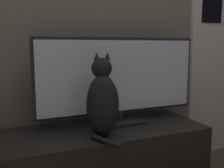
% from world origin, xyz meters
% --- Properties ---
extents(tv_stand, '(1.42, 0.49, 0.42)m').
position_xyz_m(tv_stand, '(0.00, 0.94, 0.21)').
color(tv_stand, black).
rests_on(tv_stand, ground_plane).
extents(tv, '(1.10, 0.19, 0.56)m').
position_xyz_m(tv, '(0.21, 1.01, 0.71)').
color(tv, black).
rests_on(tv, tv_stand).
extents(cat, '(0.22, 0.32, 0.47)m').
position_xyz_m(cat, '(0.02, 0.82, 0.62)').
color(cat, black).
rests_on(cat, tv_stand).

